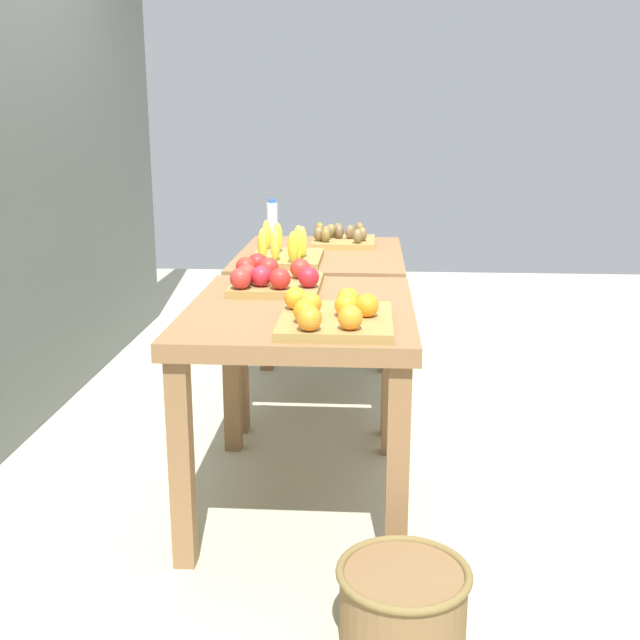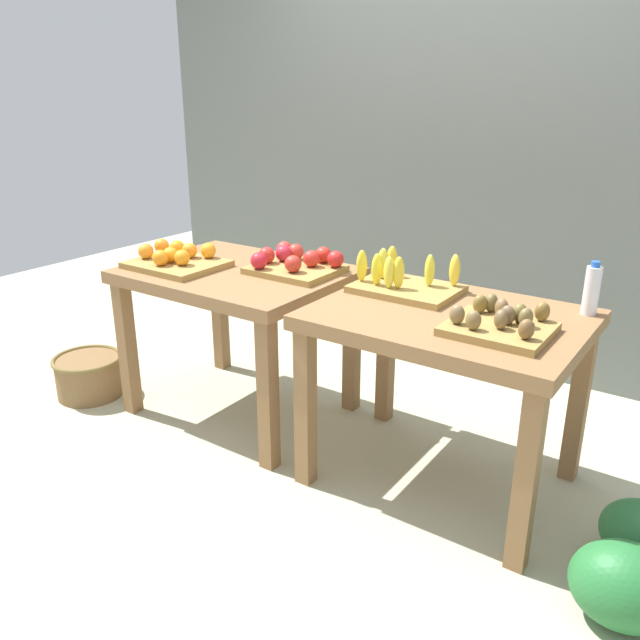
# 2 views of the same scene
# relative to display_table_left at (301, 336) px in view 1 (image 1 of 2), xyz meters

# --- Properties ---
(ground_plane) EXTENTS (8.00, 8.00, 0.00)m
(ground_plane) POSITION_rel_display_table_left_xyz_m (0.56, 0.00, -0.65)
(ground_plane) COLOR #B2B294
(display_table_left) EXTENTS (1.04, 0.80, 0.76)m
(display_table_left) POSITION_rel_display_table_left_xyz_m (0.00, 0.00, 0.00)
(display_table_left) COLOR brown
(display_table_left) RESTS_ON ground_plane
(display_table_right) EXTENTS (1.04, 0.80, 0.76)m
(display_table_right) POSITION_rel_display_table_left_xyz_m (1.12, 0.00, 0.00)
(display_table_right) COLOR brown
(display_table_right) RESTS_ON ground_plane
(orange_bin) EXTENTS (0.45, 0.37, 0.11)m
(orange_bin) POSITION_rel_display_table_left_xyz_m (-0.28, -0.13, 0.15)
(orange_bin) COLOR olive
(orange_bin) RESTS_ON display_table_left
(apple_bin) EXTENTS (0.42, 0.37, 0.11)m
(apple_bin) POSITION_rel_display_table_left_xyz_m (0.26, 0.13, 0.16)
(apple_bin) COLOR olive
(apple_bin) RESTS_ON display_table_left
(banana_crate) EXTENTS (0.45, 0.32, 0.17)m
(banana_crate) POSITION_rel_display_table_left_xyz_m (0.84, 0.14, 0.16)
(banana_crate) COLOR olive
(banana_crate) RESTS_ON display_table_right
(kiwi_bin) EXTENTS (0.36, 0.33, 0.10)m
(kiwi_bin) POSITION_rel_display_table_left_xyz_m (1.36, -0.10, 0.15)
(kiwi_bin) COLOR olive
(kiwi_bin) RESTS_ON display_table_right
(water_bottle) EXTENTS (0.06, 0.06, 0.21)m
(water_bottle) POSITION_rel_display_table_left_xyz_m (1.57, 0.30, 0.21)
(water_bottle) COLOR silver
(water_bottle) RESTS_ON display_table_right
(watermelon_pile) EXTENTS (0.61, 0.64, 0.28)m
(watermelon_pile) POSITION_rel_display_table_left_xyz_m (2.01, -0.25, -0.52)
(watermelon_pile) COLOR #2D6332
(watermelon_pile) RESTS_ON ground_plane
(wicker_basket) EXTENTS (0.37, 0.37, 0.23)m
(wicker_basket) POSITION_rel_display_table_left_xyz_m (-0.80, -0.35, -0.53)
(wicker_basket) COLOR brown
(wicker_basket) RESTS_ON ground_plane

